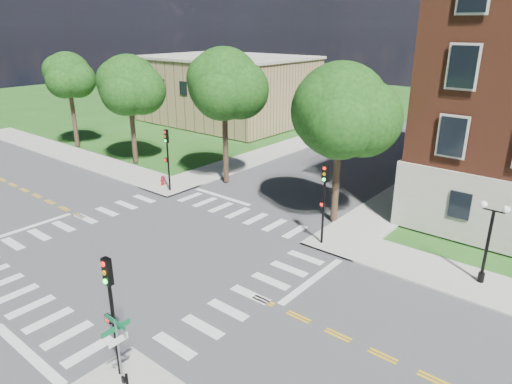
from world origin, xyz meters
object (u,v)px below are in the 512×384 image
Objects in this scene: twin_lamp_west at (489,238)px; street_sign_pole at (118,343)px; traffic_signal_se at (111,303)px; traffic_signal_ne at (324,194)px; fire_hydrant at (163,181)px; traffic_signal_nw at (167,152)px.

twin_lamp_west is 17.53m from street_sign_pole.
traffic_signal_se is 1.00× the size of traffic_signal_ne.
twin_lamp_west reaches higher than fire_hydrant.
traffic_signal_se and traffic_signal_ne have the same top height.
twin_lamp_west is (8.47, 1.34, -0.66)m from traffic_signal_ne.
traffic_signal_se is at bearing -45.87° from traffic_signal_nw.
traffic_signal_se is at bearing 152.76° from street_sign_pole.
street_sign_pole is (0.97, -0.50, -0.88)m from traffic_signal_se.
traffic_signal_se is 21.36m from fire_hydrant.
traffic_signal_ne is 1.55× the size of street_sign_pole.
fire_hydrant is at bearing 136.82° from street_sign_pole.
twin_lamp_west is 1.36× the size of street_sign_pole.
traffic_signal_ne is at bearing -171.00° from twin_lamp_west.
traffic_signal_nw is 6.40× the size of fire_hydrant.
traffic_signal_se reaches higher than street_sign_pole.
twin_lamp_west is at bearing 64.39° from street_sign_pole.
traffic_signal_se is 1.40m from street_sign_pole.
fire_hydrant is at bearing 177.19° from traffic_signal_ne.
traffic_signal_se is 6.40× the size of fire_hydrant.
fire_hydrant is (-15.32, 0.75, -2.72)m from traffic_signal_ne.
street_sign_pole is at bearing -115.61° from twin_lamp_west.
twin_lamp_west is at bearing 1.42° from fire_hydrant.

